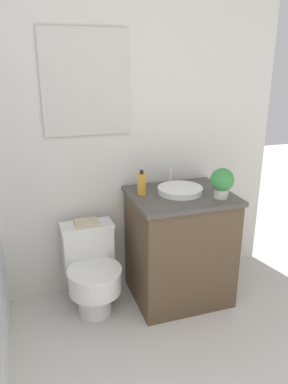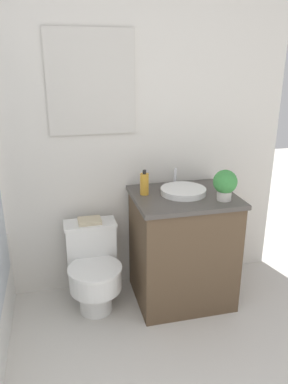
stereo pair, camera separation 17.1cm
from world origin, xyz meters
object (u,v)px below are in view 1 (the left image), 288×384
(sink, at_px, (180,190))
(soap_bottle, at_px, (142,184))
(potted_plant, at_px, (222,182))
(book_on_tank, at_px, (87,223))
(toilet, at_px, (92,270))

(sink, distance_m, soap_bottle, 0.27)
(potted_plant, bearing_deg, book_on_tank, 159.33)
(toilet, relative_size, soap_bottle, 3.46)
(toilet, bearing_deg, soap_bottle, 4.85)
(sink, bearing_deg, potted_plant, -38.57)
(soap_bottle, bearing_deg, book_on_tank, 165.73)
(sink, relative_size, soap_bottle, 2.02)
(sink, distance_m, book_on_tank, 0.68)
(soap_bottle, distance_m, potted_plant, 0.53)
(sink, xyz_separation_m, soap_bottle, (-0.26, 0.05, 0.05))
(sink, bearing_deg, book_on_tank, 167.01)
(soap_bottle, relative_size, book_on_tank, 1.08)
(soap_bottle, xyz_separation_m, book_on_tank, (-0.37, 0.09, -0.27))
(toilet, xyz_separation_m, sink, (0.63, -0.02, 0.52))
(toilet, height_order, potted_plant, potted_plant)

